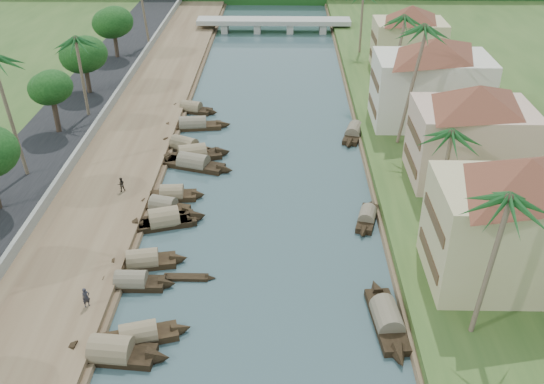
{
  "coord_description": "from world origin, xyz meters",
  "views": [
    {
      "loc": [
        1.78,
        -39.54,
        30.24
      ],
      "look_at": [
        0.86,
        9.36,
        2.0
      ],
      "focal_mm": 40.0,
      "sensor_mm": 36.0,
      "label": 1
    }
  ],
  "objects_px": {
    "building_near": "(517,220)",
    "person_near": "(86,297)",
    "bridge": "(274,23)",
    "sampan_1": "(112,352)"
  },
  "relations": [
    {
      "from": "sampan_1",
      "to": "person_near",
      "type": "relative_size",
      "value": 5.28
    },
    {
      "from": "building_near",
      "to": "person_near",
      "type": "xyz_separation_m",
      "value": [
        -31.39,
        -3.54,
        -4.79
      ]
    },
    {
      "from": "building_near",
      "to": "person_near",
      "type": "distance_m",
      "value": 31.95
    },
    {
      "from": "bridge",
      "to": "sampan_1",
      "type": "height_order",
      "value": "bridge"
    },
    {
      "from": "bridge",
      "to": "person_near",
      "type": "height_order",
      "value": "bridge"
    },
    {
      "from": "bridge",
      "to": "person_near",
      "type": "relative_size",
      "value": 17.57
    },
    {
      "from": "bridge",
      "to": "sampan_1",
      "type": "distance_m",
      "value": 82.37
    },
    {
      "from": "building_near",
      "to": "sampan_1",
      "type": "height_order",
      "value": "building_near"
    },
    {
      "from": "sampan_1",
      "to": "person_near",
      "type": "height_order",
      "value": "person_near"
    },
    {
      "from": "bridge",
      "to": "person_near",
      "type": "bearing_deg",
      "value": -99.08
    }
  ]
}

